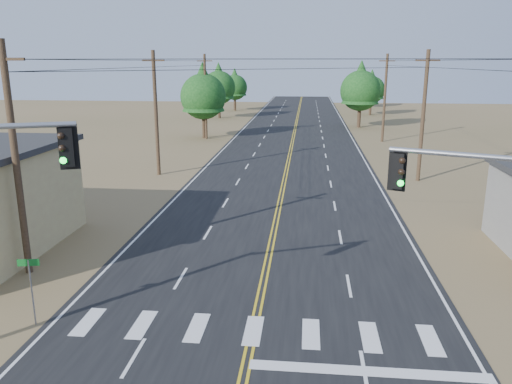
# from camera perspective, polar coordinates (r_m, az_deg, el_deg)

# --- Properties ---
(road) EXTENTS (15.00, 200.00, 0.02)m
(road) POSITION_cam_1_polar(r_m,az_deg,el_deg) (38.62, 3.20, 1.03)
(road) COLOR black
(road) RESTS_ON ground
(utility_pole_left_near) EXTENTS (1.80, 0.30, 10.00)m
(utility_pole_left_near) POSITION_cam_1_polar(r_m,az_deg,el_deg) (23.33, -25.78, 3.37)
(utility_pole_left_near) COLOR #4C3826
(utility_pole_left_near) RESTS_ON ground
(utility_pole_left_mid) EXTENTS (1.80, 0.30, 10.00)m
(utility_pole_left_mid) POSITION_cam_1_polar(r_m,az_deg,el_deg) (41.52, -11.36, 8.88)
(utility_pole_left_mid) COLOR #4C3826
(utility_pole_left_mid) RESTS_ON ground
(utility_pole_left_far) EXTENTS (1.80, 0.30, 10.00)m
(utility_pole_left_far) POSITION_cam_1_polar(r_m,az_deg,el_deg) (60.86, -5.80, 10.84)
(utility_pole_left_far) COLOR #4C3826
(utility_pole_left_far) RESTS_ON ground
(utility_pole_right_mid) EXTENTS (1.80, 0.30, 10.00)m
(utility_pole_right_mid) POSITION_cam_1_polar(r_m,az_deg,el_deg) (40.66, 18.56, 8.29)
(utility_pole_right_mid) COLOR #4C3826
(utility_pole_right_mid) RESTS_ON ground
(utility_pole_right_far) EXTENTS (1.80, 0.30, 10.00)m
(utility_pole_right_far) POSITION_cam_1_polar(r_m,az_deg,el_deg) (60.28, 14.51, 10.42)
(utility_pole_right_far) COLOR #4C3826
(utility_pole_right_far) RESTS_ON ground
(street_sign) EXTENTS (0.73, 0.17, 2.49)m
(street_sign) POSITION_cam_1_polar(r_m,az_deg,el_deg) (19.37, -24.36, -9.27)
(street_sign) COLOR gray
(street_sign) RESTS_ON ground
(tree_left_near) EXTENTS (5.49, 5.49, 9.15)m
(tree_left_near) POSITION_cam_1_polar(r_m,az_deg,el_deg) (61.57, -6.07, 11.32)
(tree_left_near) COLOR #3F2D1E
(tree_left_near) RESTS_ON ground
(tree_left_mid) EXTENTS (5.44, 5.44, 9.07)m
(tree_left_mid) POSITION_cam_1_polar(r_m,az_deg,el_deg) (83.93, -4.28, 12.20)
(tree_left_mid) COLOR #3F2D1E
(tree_left_mid) RESTS_ON ground
(tree_left_far) EXTENTS (4.77, 4.77, 7.96)m
(tree_left_far) POSITION_cam_1_polar(r_m,az_deg,el_deg) (97.09, -2.45, 12.15)
(tree_left_far) COLOR #3F2D1E
(tree_left_far) RESTS_ON ground
(tree_right_near) EXTENTS (5.63, 5.63, 9.39)m
(tree_right_near) POSITION_cam_1_polar(r_m,az_deg,el_deg) (72.92, 11.87, 11.72)
(tree_right_near) COLOR #3F2D1E
(tree_right_near) RESTS_ON ground
(tree_right_mid) EXTENTS (4.74, 4.74, 7.89)m
(tree_right_mid) POSITION_cam_1_polar(r_m,az_deg,el_deg) (91.05, 13.06, 11.60)
(tree_right_mid) COLOR #3F2D1E
(tree_right_mid) RESTS_ON ground
(tree_right_far) EXTENTS (4.87, 4.87, 8.12)m
(tree_right_far) POSITION_cam_1_polar(r_m,az_deg,el_deg) (105.77, 11.95, 12.11)
(tree_right_far) COLOR #3F2D1E
(tree_right_far) RESTS_ON ground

